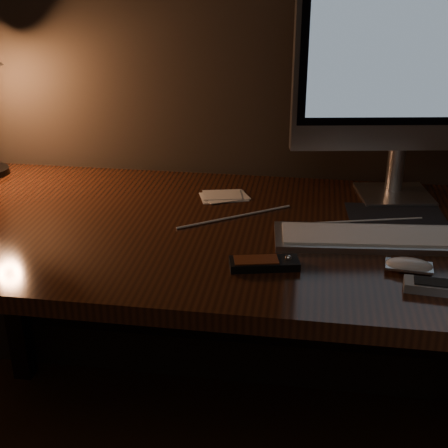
# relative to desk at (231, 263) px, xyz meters

# --- Properties ---
(desk) EXTENTS (1.60, 0.75, 0.75)m
(desk) POSITION_rel_desk_xyz_m (0.00, 0.00, 0.00)
(desk) COLOR #32170B
(desk) RESTS_ON ground
(monitor) EXTENTS (0.56, 0.19, 0.59)m
(monitor) POSITION_rel_desk_xyz_m (0.41, 0.19, 0.48)
(monitor) COLOR silver
(monitor) RESTS_ON desk
(keyboard) EXTENTS (0.50, 0.18, 0.02)m
(keyboard) POSITION_rel_desk_xyz_m (0.36, -0.09, 0.14)
(keyboard) COLOR silver
(keyboard) RESTS_ON desk
(mousepad) EXTENTS (0.25, 0.20, 0.00)m
(mousepad) POSITION_rel_desk_xyz_m (0.40, 0.04, 0.13)
(mousepad) COLOR black
(mousepad) RESTS_ON desk
(mouse) EXTENTS (0.10, 0.06, 0.02)m
(mouse) POSITION_rel_desk_xyz_m (0.39, -0.23, 0.14)
(mouse) COLOR white
(mouse) RESTS_ON desk
(media_remote) EXTENTS (0.15, 0.08, 0.03)m
(media_remote) POSITION_rel_desk_xyz_m (0.10, -0.26, 0.14)
(media_remote) COLOR black
(media_remote) RESTS_ON desk
(papers) EXTENTS (0.14, 0.12, 0.01)m
(papers) POSITION_rel_desk_xyz_m (-0.04, 0.12, 0.13)
(papers) COLOR white
(papers) RESTS_ON desk
(cable) EXTENTS (0.55, 0.24, 0.01)m
(cable) POSITION_rel_desk_xyz_m (0.16, -0.01, 0.13)
(cable) COLOR white
(cable) RESTS_ON desk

